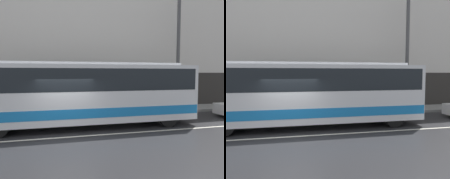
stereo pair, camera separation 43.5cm
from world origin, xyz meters
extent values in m
plane|color=#262628|center=(0.00, 0.00, 0.00)|extent=(60.00, 60.00, 0.00)
cube|color=gray|center=(0.00, 5.20, 0.09)|extent=(60.00, 2.41, 0.18)
cube|color=silver|center=(0.00, 6.56, 6.73)|extent=(60.00, 0.30, 13.47)
cube|color=#2D2B28|center=(0.00, 6.39, 1.40)|extent=(60.00, 0.06, 2.80)
cube|color=beige|center=(0.00, 0.00, 0.00)|extent=(54.00, 0.14, 0.01)
cube|color=silver|center=(0.76, 1.72, 1.76)|extent=(12.06, 2.48, 2.82)
cube|color=#1972BF|center=(0.76, 1.72, 0.90)|extent=(12.00, 2.50, 0.45)
cube|color=black|center=(0.76, 1.72, 2.45)|extent=(11.70, 2.50, 1.07)
cube|color=orange|center=(6.74, 1.72, 2.98)|extent=(0.12, 1.86, 0.28)
cube|color=silver|center=(0.76, 1.72, 3.23)|extent=(10.25, 2.11, 0.12)
cylinder|color=black|center=(5.19, 0.64, 0.49)|extent=(0.99, 0.28, 0.99)
cylinder|color=black|center=(5.19, 2.80, 0.49)|extent=(0.99, 0.28, 0.99)
cylinder|color=black|center=(-2.87, 2.80, 0.49)|extent=(0.99, 0.28, 0.99)
cylinder|color=#4C4C4F|center=(8.22, 4.89, 4.37)|extent=(0.24, 0.24, 8.38)
camera|label=1|loc=(-0.35, -9.42, 2.76)|focal=35.00mm
camera|label=2|loc=(0.07, -9.52, 2.76)|focal=35.00mm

